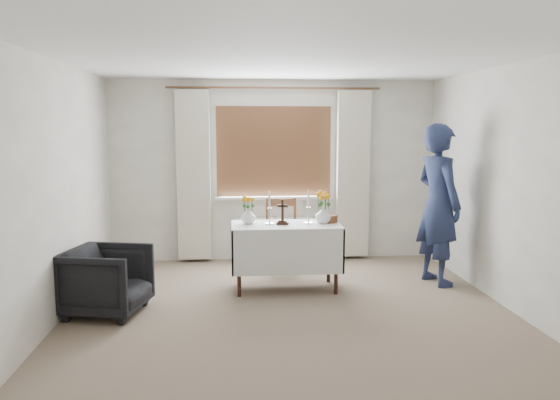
# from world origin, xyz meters

# --- Properties ---
(ground) EXTENTS (5.00, 5.00, 0.00)m
(ground) POSITION_xyz_m (0.00, 0.00, 0.00)
(ground) COLOR gray
(ground) RESTS_ON ground
(altar_table) EXTENTS (1.24, 0.64, 0.76)m
(altar_table) POSITION_xyz_m (0.03, 1.03, 0.38)
(altar_table) COLOR white
(altar_table) RESTS_ON ground
(wooden_chair) EXTENTS (0.45, 0.45, 0.93)m
(wooden_chair) POSITION_xyz_m (0.05, 1.87, 0.47)
(wooden_chair) COLOR brown
(wooden_chair) RESTS_ON ground
(armchair) EXTENTS (0.89, 0.87, 0.68)m
(armchair) POSITION_xyz_m (-1.83, 0.35, 0.34)
(armchair) COLOR black
(armchair) RESTS_ON ground
(person) EXTENTS (0.63, 0.79, 1.90)m
(person) POSITION_xyz_m (1.85, 1.13, 0.95)
(person) COLOR navy
(person) RESTS_ON ground
(radiator) EXTENTS (1.10, 0.10, 0.60)m
(radiator) POSITION_xyz_m (0.00, 2.42, 0.30)
(radiator) COLOR white
(radiator) RESTS_ON ground
(wooden_cross) EXTENTS (0.15, 0.12, 0.28)m
(wooden_cross) POSITION_xyz_m (-0.01, 1.01, 0.90)
(wooden_cross) COLOR black
(wooden_cross) RESTS_ON altar_table
(candlestick_left) EXTENTS (0.14, 0.14, 0.38)m
(candlestick_left) POSITION_xyz_m (-0.15, 1.04, 0.95)
(candlestick_left) COLOR silver
(candlestick_left) RESTS_ON altar_table
(candlestick_right) EXTENTS (0.12, 0.12, 0.39)m
(candlestick_right) POSITION_xyz_m (0.29, 1.05, 0.96)
(candlestick_right) COLOR silver
(candlestick_right) RESTS_ON altar_table
(flower_vase_left) EXTENTS (0.22, 0.22, 0.18)m
(flower_vase_left) POSITION_xyz_m (-0.39, 1.10, 0.85)
(flower_vase_left) COLOR white
(flower_vase_left) RESTS_ON altar_table
(flower_vase_right) EXTENTS (0.24, 0.24, 0.19)m
(flower_vase_right) POSITION_xyz_m (0.46, 1.05, 0.86)
(flower_vase_right) COLOR white
(flower_vase_right) RESTS_ON altar_table
(wicker_basket) EXTENTS (0.27, 0.27, 0.09)m
(wicker_basket) POSITION_xyz_m (0.53, 1.12, 0.81)
(wicker_basket) COLOR brown
(wicker_basket) RESTS_ON altar_table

